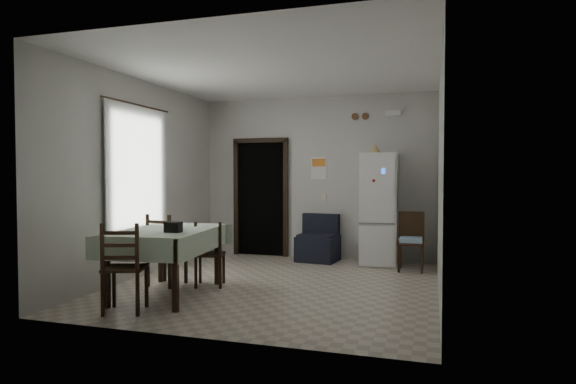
# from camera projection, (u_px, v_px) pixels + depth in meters

# --- Properties ---
(ground) EXTENTS (4.50, 4.50, 0.00)m
(ground) POSITION_uv_depth(u_px,v_px,m) (277.00, 285.00, 6.55)
(ground) COLOR #BFB29C
(ground) RESTS_ON ground
(ceiling) EXTENTS (4.20, 4.50, 0.02)m
(ceiling) POSITION_uv_depth(u_px,v_px,m) (277.00, 71.00, 6.45)
(ceiling) COLOR white
(ceiling) RESTS_ON ground
(wall_back) EXTENTS (4.20, 0.02, 2.90)m
(wall_back) POSITION_uv_depth(u_px,v_px,m) (316.00, 178.00, 8.66)
(wall_back) COLOR beige
(wall_back) RESTS_ON ground
(wall_front) EXTENTS (4.20, 0.02, 2.90)m
(wall_front) POSITION_uv_depth(u_px,v_px,m) (200.00, 180.00, 4.35)
(wall_front) COLOR beige
(wall_front) RESTS_ON ground
(wall_left) EXTENTS (0.02, 4.50, 2.90)m
(wall_left) POSITION_uv_depth(u_px,v_px,m) (143.00, 178.00, 7.11)
(wall_left) COLOR beige
(wall_left) RESTS_ON ground
(wall_right) EXTENTS (0.02, 4.50, 2.90)m
(wall_right) POSITION_uv_depth(u_px,v_px,m) (440.00, 179.00, 5.89)
(wall_right) COLOR beige
(wall_right) RESTS_ON ground
(doorway) EXTENTS (1.06, 0.52, 2.22)m
(doorway) POSITION_uv_depth(u_px,v_px,m) (265.00, 198.00, 9.17)
(doorway) COLOR black
(doorway) RESTS_ON ground
(window_recess) EXTENTS (0.10, 1.20, 1.60)m
(window_recess) POSITION_uv_depth(u_px,v_px,m) (131.00, 171.00, 6.93)
(window_recess) COLOR silver
(window_recess) RESTS_ON ground
(curtain) EXTENTS (0.02, 1.45, 1.85)m
(curtain) POSITION_uv_depth(u_px,v_px,m) (138.00, 171.00, 6.90)
(curtain) COLOR silver
(curtain) RESTS_ON ground
(curtain_rod) EXTENTS (0.02, 1.60, 0.02)m
(curtain_rod) POSITION_uv_depth(u_px,v_px,m) (138.00, 105.00, 6.86)
(curtain_rod) COLOR black
(curtain_rod) RESTS_ON ground
(calendar) EXTENTS (0.28, 0.02, 0.40)m
(calendar) POSITION_uv_depth(u_px,v_px,m) (319.00, 168.00, 8.62)
(calendar) COLOR white
(calendar) RESTS_ON ground
(calendar_image) EXTENTS (0.24, 0.01, 0.14)m
(calendar_image) POSITION_uv_depth(u_px,v_px,m) (319.00, 163.00, 8.61)
(calendar_image) COLOR orange
(calendar_image) RESTS_ON ground
(light_switch) EXTENTS (0.08, 0.02, 0.12)m
(light_switch) POSITION_uv_depth(u_px,v_px,m) (324.00, 197.00, 8.61)
(light_switch) COLOR beige
(light_switch) RESTS_ON ground
(vent_left) EXTENTS (0.12, 0.03, 0.12)m
(vent_left) POSITION_uv_depth(u_px,v_px,m) (355.00, 117.00, 8.40)
(vent_left) COLOR brown
(vent_left) RESTS_ON ground
(vent_right) EXTENTS (0.12, 0.03, 0.12)m
(vent_right) POSITION_uv_depth(u_px,v_px,m) (365.00, 116.00, 8.35)
(vent_right) COLOR brown
(vent_right) RESTS_ON ground
(emergency_light) EXTENTS (0.25, 0.07, 0.09)m
(emergency_light) POSITION_uv_depth(u_px,v_px,m) (393.00, 113.00, 8.19)
(emergency_light) COLOR white
(emergency_light) RESTS_ON ground
(fridge) EXTENTS (0.63, 0.63, 1.86)m
(fridge) POSITION_uv_depth(u_px,v_px,m) (379.00, 209.00, 8.03)
(fridge) COLOR white
(fridge) RESTS_ON ground
(tan_cone) EXTENTS (0.22, 0.22, 0.17)m
(tan_cone) POSITION_uv_depth(u_px,v_px,m) (375.00, 148.00, 7.98)
(tan_cone) COLOR tan
(tan_cone) RESTS_ON fridge
(navy_seat) EXTENTS (0.73, 0.72, 0.81)m
(navy_seat) POSITION_uv_depth(u_px,v_px,m) (318.00, 238.00, 8.35)
(navy_seat) COLOR black
(navy_seat) RESTS_ON ground
(corner_chair) EXTENTS (0.40, 0.40, 0.92)m
(corner_chair) POSITION_uv_depth(u_px,v_px,m) (411.00, 242.00, 7.48)
(corner_chair) COLOR black
(corner_chair) RESTS_ON ground
(dining_table) EXTENTS (1.20, 1.68, 0.82)m
(dining_table) POSITION_uv_depth(u_px,v_px,m) (167.00, 262.00, 5.98)
(dining_table) COLOR #A8BCA1
(dining_table) RESTS_ON ground
(black_bag) EXTENTS (0.19, 0.12, 0.13)m
(black_bag) POSITION_uv_depth(u_px,v_px,m) (173.00, 227.00, 5.64)
(black_bag) COLOR black
(black_bag) RESTS_ON dining_table
(dining_chair_far_left) EXTENTS (0.46, 0.46, 0.97)m
(dining_chair_far_left) POSITION_uv_depth(u_px,v_px,m) (167.00, 249.00, 6.54)
(dining_chair_far_left) COLOR black
(dining_chair_far_left) RESTS_ON ground
(dining_chair_far_right) EXTENTS (0.47, 0.47, 0.88)m
(dining_chair_far_right) POSITION_uv_depth(u_px,v_px,m) (210.00, 253.00, 6.48)
(dining_chair_far_right) COLOR black
(dining_chair_far_right) RESTS_ON ground
(dining_chair_near_head) EXTENTS (0.54, 0.54, 0.99)m
(dining_chair_near_head) POSITION_uv_depth(u_px,v_px,m) (125.00, 267.00, 5.25)
(dining_chair_near_head) COLOR black
(dining_chair_near_head) RESTS_ON ground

